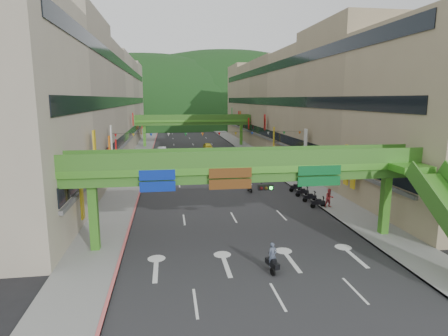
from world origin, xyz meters
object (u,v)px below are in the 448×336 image
at_px(scooter_rider_mid, 250,184).
at_px(car_silver, 162,151).
at_px(car_yellow, 208,147).
at_px(overpass_near, 263,176).
at_px(scooter_rider_near, 272,259).
at_px(pedestrian_red, 329,199).

xyz_separation_m(scooter_rider_mid, car_silver, (-10.51, 31.54, -0.24)).
bearing_deg(car_silver, car_yellow, 22.15).
bearing_deg(overpass_near, car_yellow, 88.33).
relative_size(scooter_rider_near, pedestrian_red, 1.04).
height_order(overpass_near, pedestrian_red, overpass_near).
distance_m(overpass_near, car_silver, 48.25).
xyz_separation_m(scooter_rider_mid, pedestrian_red, (6.29, -7.75, -0.06)).
height_order(car_silver, pedestrian_red, pedestrian_red).
bearing_deg(car_yellow, scooter_rider_near, -94.96).
bearing_deg(car_silver, scooter_rider_near, -86.64).
relative_size(scooter_rider_mid, car_silver, 0.43).
bearing_deg(overpass_near, car_silver, 99.50).
height_order(scooter_rider_mid, car_yellow, scooter_rider_mid).
distance_m(scooter_rider_mid, car_yellow, 36.39).
bearing_deg(pedestrian_red, car_yellow, 96.81).
distance_m(scooter_rider_near, car_silver, 52.31).
xyz_separation_m(scooter_rider_near, pedestrian_red, (9.27, 12.48, 0.04)).
relative_size(overpass_near, pedestrian_red, 15.36).
distance_m(car_silver, pedestrian_red, 42.73).
bearing_deg(pedestrian_red, car_silver, 110.50).
bearing_deg(car_silver, overpass_near, -85.41).
xyz_separation_m(car_silver, pedestrian_red, (16.80, -39.29, 0.18)).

